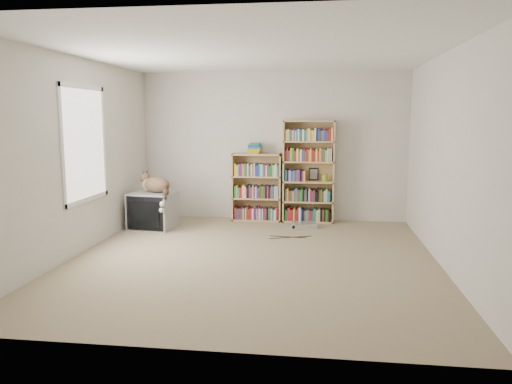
# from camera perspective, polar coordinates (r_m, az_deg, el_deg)

# --- Properties ---
(floor) EXTENTS (4.50, 5.00, 0.01)m
(floor) POSITION_cam_1_polar(r_m,az_deg,el_deg) (6.26, -0.35, -7.63)
(floor) COLOR gray
(floor) RESTS_ON ground
(wall_back) EXTENTS (4.50, 0.02, 2.50)m
(wall_back) POSITION_cam_1_polar(r_m,az_deg,el_deg) (8.51, 1.95, 5.21)
(wall_back) COLOR beige
(wall_back) RESTS_ON floor
(wall_front) EXTENTS (4.50, 0.02, 2.50)m
(wall_front) POSITION_cam_1_polar(r_m,az_deg,el_deg) (3.59, -5.83, 0.59)
(wall_front) COLOR beige
(wall_front) RESTS_ON floor
(wall_left) EXTENTS (0.02, 5.00, 2.50)m
(wall_left) POSITION_cam_1_polar(r_m,az_deg,el_deg) (6.72, -19.78, 3.83)
(wall_left) COLOR beige
(wall_left) RESTS_ON floor
(wall_right) EXTENTS (0.02, 5.00, 2.50)m
(wall_right) POSITION_cam_1_polar(r_m,az_deg,el_deg) (6.14, 20.95, 3.37)
(wall_right) COLOR beige
(wall_right) RESTS_ON floor
(ceiling) EXTENTS (4.50, 5.00, 0.02)m
(ceiling) POSITION_cam_1_polar(r_m,az_deg,el_deg) (6.06, -0.37, 15.72)
(ceiling) COLOR white
(ceiling) RESTS_ON wall_back
(window) EXTENTS (0.02, 1.22, 1.52)m
(window) POSITION_cam_1_polar(r_m,az_deg,el_deg) (6.88, -18.99, 5.22)
(window) COLOR white
(window) RESTS_ON wall_left
(crt_tv) EXTENTS (0.72, 0.67, 0.57)m
(crt_tv) POSITION_cam_1_polar(r_m,az_deg,el_deg) (8.05, -11.64, -2.07)
(crt_tv) COLOR gray
(crt_tv) RESTS_ON floor
(cat) EXTENTS (0.64, 0.65, 0.55)m
(cat) POSITION_cam_1_polar(r_m,az_deg,el_deg) (7.92, -11.22, 0.55)
(cat) COLOR #392417
(cat) RESTS_ON crt_tv
(bookcase_tall) EXTENTS (0.85, 0.30, 1.69)m
(bookcase_tall) POSITION_cam_1_polar(r_m,az_deg,el_deg) (8.37, 6.02, 2.08)
(bookcase_tall) COLOR tan
(bookcase_tall) RESTS_ON floor
(bookcase_short) EXTENTS (0.83, 0.30, 1.14)m
(bookcase_short) POSITION_cam_1_polar(r_m,az_deg,el_deg) (8.47, 0.11, 0.25)
(bookcase_short) COLOR tan
(bookcase_short) RESTS_ON floor
(book_stack) EXTENTS (0.21, 0.27, 0.18)m
(book_stack) POSITION_cam_1_polar(r_m,az_deg,el_deg) (8.39, -0.19, 5.00)
(book_stack) COLOR #AE1724
(book_stack) RESTS_ON bookcase_short
(green_mug) EXTENTS (0.10, 0.10, 0.11)m
(green_mug) POSITION_cam_1_polar(r_m,az_deg,el_deg) (8.35, 7.87, 1.61)
(green_mug) COLOR olive
(green_mug) RESTS_ON bookcase_tall
(framed_print) EXTENTS (0.16, 0.05, 0.21)m
(framed_print) POSITION_cam_1_polar(r_m,az_deg,el_deg) (8.45, 6.61, 2.05)
(framed_print) COLOR black
(framed_print) RESTS_ON bookcase_tall
(dvd_player) EXTENTS (0.42, 0.34, 0.08)m
(dvd_player) POSITION_cam_1_polar(r_m,az_deg,el_deg) (7.98, 5.55, -3.81)
(dvd_player) COLOR #B8B8BD
(dvd_player) RESTS_ON floor
(wall_outlet) EXTENTS (0.01, 0.08, 0.13)m
(wall_outlet) POSITION_cam_1_polar(r_m,az_deg,el_deg) (8.51, -13.69, -1.33)
(wall_outlet) COLOR silver
(wall_outlet) RESTS_ON wall_left
(floor_cables) EXTENTS (1.20, 0.70, 0.01)m
(floor_cables) POSITION_cam_1_polar(r_m,az_deg,el_deg) (7.67, 0.41, -4.57)
(floor_cables) COLOR black
(floor_cables) RESTS_ON floor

